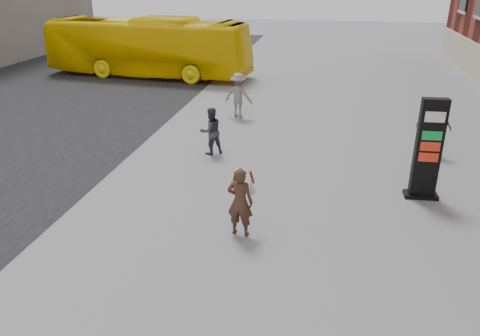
% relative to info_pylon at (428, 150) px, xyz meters
% --- Properties ---
extents(ground, '(100.00, 100.00, 0.00)m').
position_rel_info_pylon_xyz_m(ground, '(-3.98, -2.14, -1.36)').
color(ground, '#9E9EA3').
extents(info_pylon, '(0.89, 0.48, 2.73)m').
position_rel_info_pylon_xyz_m(info_pylon, '(0.00, 0.00, 0.00)').
color(info_pylon, black).
rests_on(info_pylon, ground).
extents(woman, '(0.68, 0.63, 1.67)m').
position_rel_info_pylon_xyz_m(woman, '(-4.44, -2.81, -0.51)').
color(woman, '#372015').
rests_on(woman, ground).
extents(bus, '(12.00, 3.91, 3.28)m').
position_rel_info_pylon_xyz_m(bus, '(-12.91, 13.48, 0.28)').
color(bus, yellow).
rests_on(bus, road).
extents(pedestrian_a, '(0.97, 0.94, 1.58)m').
position_rel_info_pylon_xyz_m(pedestrian_a, '(-6.36, 2.09, -0.57)').
color(pedestrian_a, '#34353F').
rests_on(pedestrian_a, ground).
extents(pedestrian_b, '(1.30, 0.91, 1.83)m').
position_rel_info_pylon_xyz_m(pedestrian_b, '(-6.28, 6.43, -0.45)').
color(pedestrian_b, gray).
rests_on(pedestrian_b, ground).
extents(pedestrian_c, '(1.17, 0.74, 1.85)m').
position_rel_info_pylon_xyz_m(pedestrian_c, '(0.81, 3.45, -0.44)').
color(pedestrian_c, '#2A3847').
rests_on(pedestrian_c, ground).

